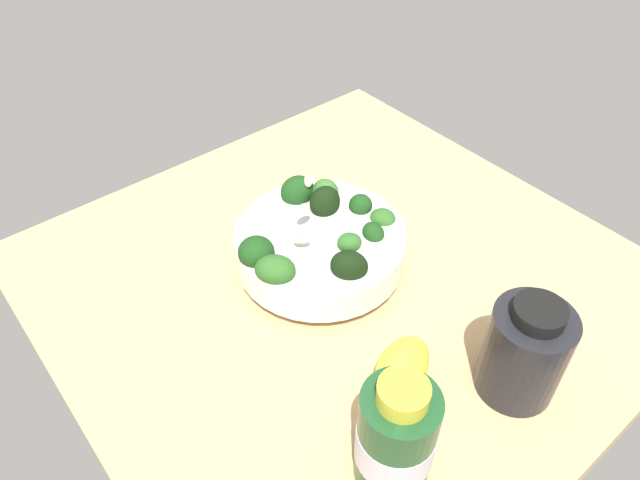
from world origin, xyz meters
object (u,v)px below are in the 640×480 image
lemon_wedge (402,367)px  bottle_tall (396,437)px  bowl_of_broccoli (319,243)px  bottle_short (525,351)px

lemon_wedge → bottle_tall: bearing=39.4°
bowl_of_broccoli → lemon_wedge: (3.81, 16.49, -1.32)cm
lemon_wedge → bottle_tall: size_ratio=0.57×
bowl_of_broccoli → lemon_wedge: 16.97cm
bowl_of_broccoli → lemon_wedge: bowl_of_broccoli is taller
bottle_tall → bottle_short: 14.70cm
bottle_short → lemon_wedge: bearing=-41.2°
bowl_of_broccoli → bottle_short: bearing=99.8°
bottle_tall → lemon_wedge: bearing=-140.6°
bowl_of_broccoli → bottle_tall: bottle_tall is taller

